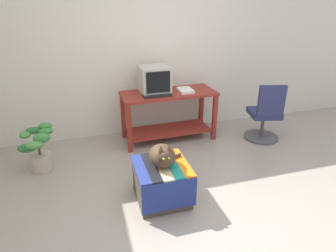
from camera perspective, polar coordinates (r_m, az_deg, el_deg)
The scene contains 10 objects.
ground_plane at distance 3.14m, azimuth 4.68°, elevation -15.32°, with size 14.00×14.00×0.00m, color #9E9389.
back_wall at distance 4.46m, azimuth -4.43°, elevation 14.95°, with size 8.00×0.10×2.60m, color silver.
desk at distance 4.29m, azimuth 0.10°, elevation 3.63°, with size 1.38×0.60×0.74m.
tv_monitor at distance 4.17m, azimuth -2.70°, elevation 9.09°, with size 0.42×0.41×0.37m.
keyboard at distance 4.04m, azimuth -2.09°, elevation 6.07°, with size 0.40×0.15×0.02m, color black.
book at distance 4.25m, azimuth 3.42°, elevation 7.05°, with size 0.20×0.28×0.04m, color white.
ottoman_with_blanket at distance 3.10m, azimuth -1.23°, elevation -10.99°, with size 0.55×0.59×0.42m.
cat at distance 2.91m, azimuth -1.04°, elevation -5.85°, with size 0.38×0.36×0.29m.
potted_plant at distance 3.88m, azimuth -24.05°, elevation -4.46°, with size 0.43×0.37×0.59m.
office_chair at distance 4.53m, azimuth 18.61°, elevation 1.88°, with size 0.52×0.52×0.89m.
Camera 1 is at (-0.93, -2.26, 1.98)m, focal length 30.96 mm.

